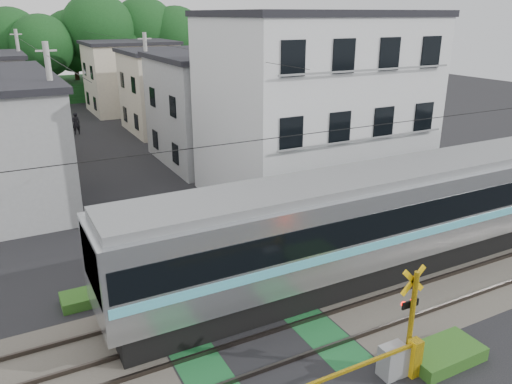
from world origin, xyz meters
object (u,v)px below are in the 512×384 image
crossing_signal_near (398,353)px  apartment_block (312,107)px  pedestrian (76,124)px  crossing_signal_far (132,277)px

crossing_signal_near → apartment_block: bearing=65.8°
pedestrian → apartment_block: bearing=107.6°
apartment_block → crossing_signal_near: bearing=-114.2°
crossing_signal_far → apartment_block: 13.14m
apartment_block → pedestrian: (-8.77, 20.33, -3.77)m
crossing_signal_near → pedestrian: crossing_signal_near is taller
crossing_signal_far → apartment_block: (11.09, 5.84, 3.94)m
crossing_signal_far → pedestrian: crossing_signal_far is taller
crossing_signal_far → pedestrian: 26.28m
apartment_block → crossing_signal_far: bearing=-152.2°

